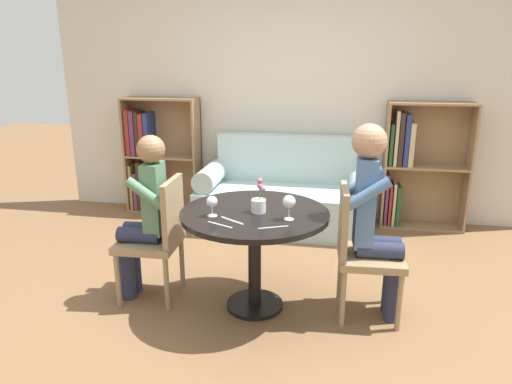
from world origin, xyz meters
name	(u,v)px	position (x,y,z in m)	size (l,w,h in m)	color
ground_plane	(255,306)	(0.00, 0.00, 0.00)	(16.00, 16.00, 0.00)	brown
back_wall	(291,92)	(0.00, 2.07, 1.35)	(5.20, 0.05, 2.70)	beige
round_table	(255,229)	(0.00, 0.00, 0.59)	(1.00, 1.00, 0.72)	black
couch	(284,198)	(0.00, 1.65, 0.31)	(1.73, 0.80, 0.92)	#A8C1C1
bookshelf_left	(154,160)	(-1.52, 1.91, 0.59)	(0.83, 0.28, 1.29)	#93704C
bookshelf_right	(414,165)	(1.30, 1.92, 0.65)	(0.83, 0.28, 1.29)	#93704C
chair_left	(158,234)	(-0.70, 0.02, 0.49)	(0.44, 0.44, 0.90)	#937A56
chair_right	(360,247)	(0.70, 0.04, 0.49)	(0.44, 0.44, 0.90)	#937A56
person_left	(145,215)	(-0.80, 0.01, 0.64)	(0.43, 0.35, 1.20)	#282D47
person_right	(375,216)	(0.79, 0.05, 0.71)	(0.43, 0.36, 1.31)	#282D47
wine_glass_left	(212,202)	(-0.25, -0.14, 0.81)	(0.07, 0.07, 0.14)	white
wine_glass_right	(289,202)	(0.24, -0.12, 0.83)	(0.08, 0.08, 0.16)	white
flower_vase	(259,203)	(0.03, -0.01, 0.78)	(0.10, 0.10, 0.23)	silver
knife_left_setting	(232,221)	(-0.10, -0.21, 0.72)	(0.17, 0.11, 0.00)	silver
fork_left_setting	(220,225)	(-0.16, -0.29, 0.72)	(0.18, 0.09, 0.00)	silver
knife_right_setting	(273,227)	(0.17, -0.28, 0.72)	(0.18, 0.09, 0.00)	silver
fork_right_setting	(232,220)	(-0.11, -0.20, 0.72)	(0.17, 0.11, 0.00)	silver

